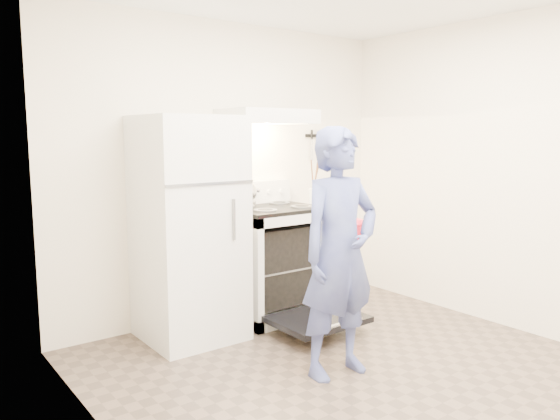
# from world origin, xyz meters

# --- Properties ---
(floor) EXTENTS (3.60, 3.60, 0.00)m
(floor) POSITION_xyz_m (0.00, 0.00, 0.00)
(floor) COLOR brown
(floor) RESTS_ON ground
(back_wall) EXTENTS (3.20, 0.02, 2.50)m
(back_wall) POSITION_xyz_m (0.00, 1.80, 1.25)
(back_wall) COLOR #EFE4CC
(back_wall) RESTS_ON ground
(refrigerator) EXTENTS (0.70, 0.70, 1.70)m
(refrigerator) POSITION_xyz_m (-0.58, 1.45, 0.85)
(refrigerator) COLOR silver
(refrigerator) RESTS_ON floor
(stove_body) EXTENTS (0.76, 0.65, 0.92)m
(stove_body) POSITION_xyz_m (0.23, 1.48, 0.46)
(stove_body) COLOR silver
(stove_body) RESTS_ON floor
(cooktop) EXTENTS (0.76, 0.65, 0.03)m
(cooktop) POSITION_xyz_m (0.23, 1.48, 0.94)
(cooktop) COLOR black
(cooktop) RESTS_ON stove_body
(backsplash) EXTENTS (0.76, 0.07, 0.20)m
(backsplash) POSITION_xyz_m (0.23, 1.76, 1.05)
(backsplash) COLOR silver
(backsplash) RESTS_ON cooktop
(oven_door) EXTENTS (0.70, 0.54, 0.04)m
(oven_door) POSITION_xyz_m (0.23, 0.88, 0.12)
(oven_door) COLOR black
(oven_door) RESTS_ON floor
(oven_rack) EXTENTS (0.60, 0.52, 0.01)m
(oven_rack) POSITION_xyz_m (0.23, 1.48, 0.44)
(oven_rack) COLOR gray
(oven_rack) RESTS_ON stove_body
(range_hood) EXTENTS (0.76, 0.50, 0.12)m
(range_hood) POSITION_xyz_m (0.23, 1.55, 1.71)
(range_hood) COLOR silver
(range_hood) RESTS_ON back_wall
(knife_strip) EXTENTS (0.40, 0.02, 0.03)m
(knife_strip) POSITION_xyz_m (1.05, 1.79, 1.55)
(knife_strip) COLOR black
(knife_strip) RESTS_ON back_wall
(pizza_stone) EXTENTS (0.30, 0.30, 0.02)m
(pizza_stone) POSITION_xyz_m (0.21, 1.50, 0.45)
(pizza_stone) COLOR olive
(pizza_stone) RESTS_ON oven_rack
(tea_kettle) EXTENTS (0.24, 0.20, 0.29)m
(tea_kettle) POSITION_xyz_m (0.01, 1.57, 1.10)
(tea_kettle) COLOR silver
(tea_kettle) RESTS_ON cooktop
(utensil_jar) EXTENTS (0.11, 0.11, 0.13)m
(utensil_jar) POSITION_xyz_m (0.50, 1.25, 1.05)
(utensil_jar) COLOR silver
(utensil_jar) RESTS_ON cooktop
(person) EXTENTS (0.61, 0.42, 1.61)m
(person) POSITION_xyz_m (-0.11, 0.28, 0.81)
(person) COLOR navy
(person) RESTS_ON floor
(dutch_oven) EXTENTS (0.32, 0.25, 0.22)m
(dutch_oven) POSITION_xyz_m (0.28, 0.59, 0.87)
(dutch_oven) COLOR red
(dutch_oven) RESTS_ON person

